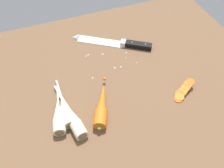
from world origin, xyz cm
name	(u,v)px	position (x,y,z in cm)	size (l,w,h in cm)	color
ground_plane	(110,86)	(0.00, 0.00, -2.00)	(120.00, 90.00, 4.00)	brown
chefs_knife	(110,42)	(7.68, 20.98, 0.65)	(30.80, 21.98, 4.18)	silver
whole_carrot	(102,106)	(-6.71, -10.12, 2.10)	(10.76, 19.94, 4.20)	orange
parsnip_front	(72,118)	(-16.95, -11.14, 1.98)	(6.27, 23.68, 4.00)	beige
parsnip_mid_left	(59,115)	(-20.86, -8.74, 1.98)	(6.04, 20.19, 4.00)	beige
parsnip_mid_right	(65,109)	(-18.23, -6.97, 1.98)	(4.03, 20.89, 4.00)	beige
carrot_slice_stack	(184,91)	(22.51, -13.57, 1.29)	(9.69, 6.83, 3.77)	orange
mince_crumbs	(107,60)	(2.77, 11.10, 0.37)	(19.33, 13.39, 0.88)	silver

